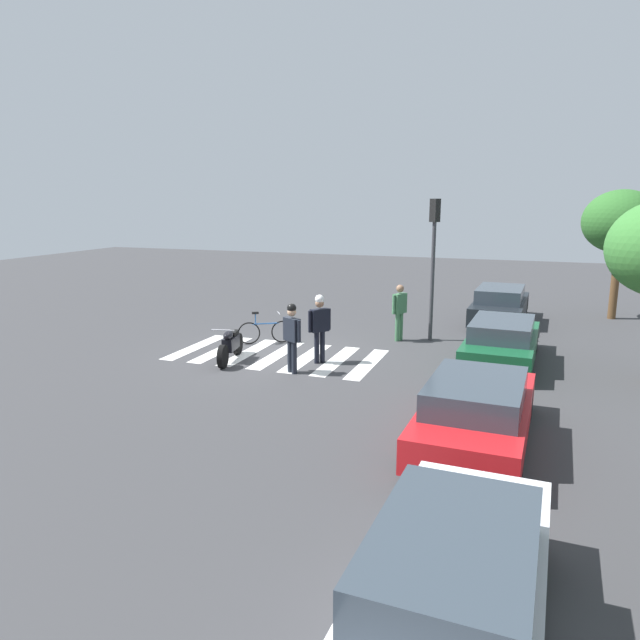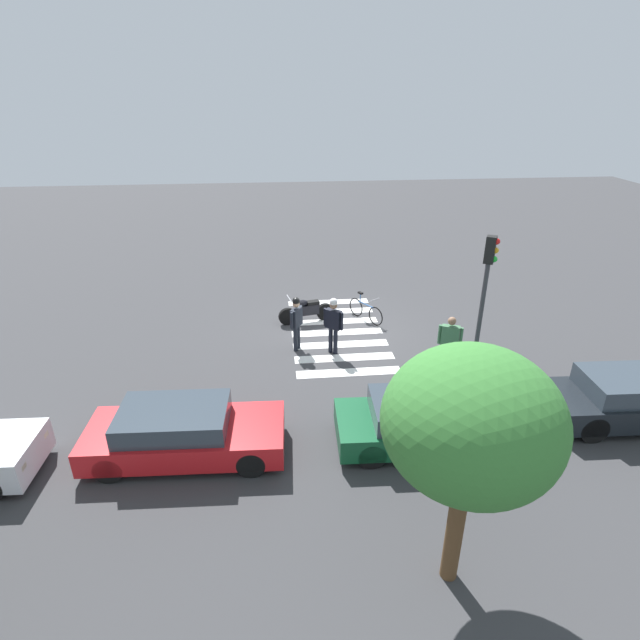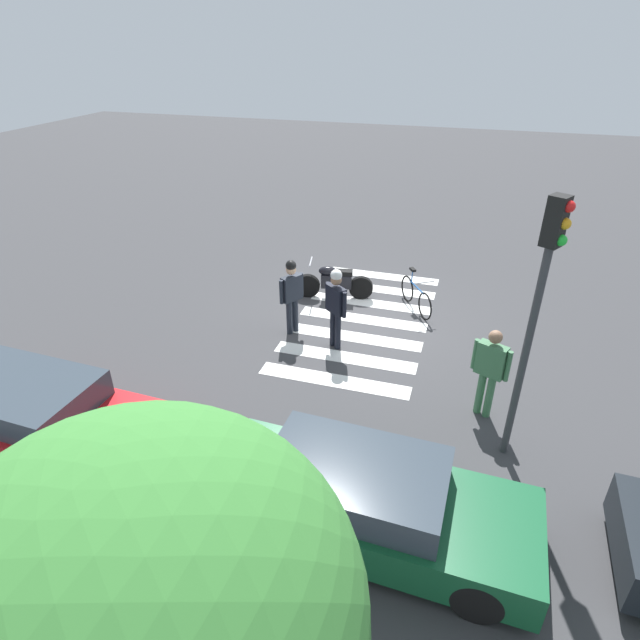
{
  "view_description": "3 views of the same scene",
  "coord_description": "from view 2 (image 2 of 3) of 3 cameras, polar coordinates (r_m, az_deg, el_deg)",
  "views": [
    {
      "loc": [
        14.79,
        6.7,
        4.41
      ],
      "look_at": [
        0.38,
        1.46,
        1.21
      ],
      "focal_mm": 32.67,
      "sensor_mm": 36.0,
      "label": 1
    },
    {
      "loc": [
        2.14,
        15.55,
        7.83
      ],
      "look_at": [
        0.68,
        0.84,
        0.9
      ],
      "focal_mm": 28.27,
      "sensor_mm": 36.0,
      "label": 2
    },
    {
      "loc": [
        -2.26,
        11.15,
        6.3
      ],
      "look_at": [
        0.61,
        1.65,
        0.76
      ],
      "focal_mm": 29.33,
      "sensor_mm": 36.0,
      "label": 3
    }
  ],
  "objects": [
    {
      "name": "crosswalk_stripes",
      "position": [
        17.54,
        1.95,
        -1.4
      ],
      "size": [
        3.15,
        5.85,
        0.01
      ],
      "color": "silver",
      "rests_on": "ground_plane"
    },
    {
      "name": "car_red_convertible",
      "position": [
        12.21,
        -15.25,
        -12.18
      ],
      "size": [
        4.56,
        2.01,
        1.25
      ],
      "color": "black",
      "rests_on": "ground_plane"
    },
    {
      "name": "pedestrian_bystander",
      "position": [
        15.21,
        14.46,
        -2.27
      ],
      "size": [
        0.65,
        0.39,
        1.79
      ],
      "color": "#3F724C",
      "rests_on": "ground_plane"
    },
    {
      "name": "officer_by_motorcycle",
      "position": [
        15.98,
        -2.69,
        0.04
      ],
      "size": [
        0.42,
        0.6,
        1.83
      ],
      "color": "#1E232D",
      "rests_on": "ground_plane"
    },
    {
      "name": "car_green_compact",
      "position": [
        12.42,
        12.29,
        -11.19
      ],
      "size": [
        4.58,
        1.94,
        1.22
      ],
      "color": "black",
      "rests_on": "ground_plane"
    },
    {
      "name": "leaning_bicycle",
      "position": [
        18.35,
        5.18,
        1.07
      ],
      "size": [
        0.97,
        1.48,
        1.01
      ],
      "color": "black",
      "rests_on": "ground_plane"
    },
    {
      "name": "street_tree_mid",
      "position": [
        7.97,
        16.76,
        -11.15
      ],
      "size": [
        2.73,
        2.73,
        4.44
      ],
      "color": "brown",
      "rests_on": "ground_plane"
    },
    {
      "name": "officer_on_foot",
      "position": [
        15.75,
        1.51,
        -0.15
      ],
      "size": [
        0.57,
        0.47,
        1.89
      ],
      "color": "black",
      "rests_on": "ground_plane"
    },
    {
      "name": "car_black_suv",
      "position": [
        15.12,
        32.2,
        -7.56
      ],
      "size": [
        4.59,
        1.92,
        1.32
      ],
      "color": "black",
      "rests_on": "ground_plane"
    },
    {
      "name": "traffic_light_pole",
      "position": [
        13.81,
        18.14,
        3.14
      ],
      "size": [
        0.36,
        0.33,
        4.42
      ],
      "color": "#38383D",
      "rests_on": "ground_plane"
    },
    {
      "name": "police_motorcycle",
      "position": [
        18.11,
        -1.54,
        1.08
      ],
      "size": [
        2.02,
        0.71,
        1.03
      ],
      "color": "black",
      "rests_on": "ground_plane"
    },
    {
      "name": "ground_plane",
      "position": [
        17.54,
        1.95,
        -1.42
      ],
      "size": [
        60.0,
        60.0,
        0.0
      ],
      "primitive_type": "plane",
      "color": "#38383A"
    }
  ]
}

